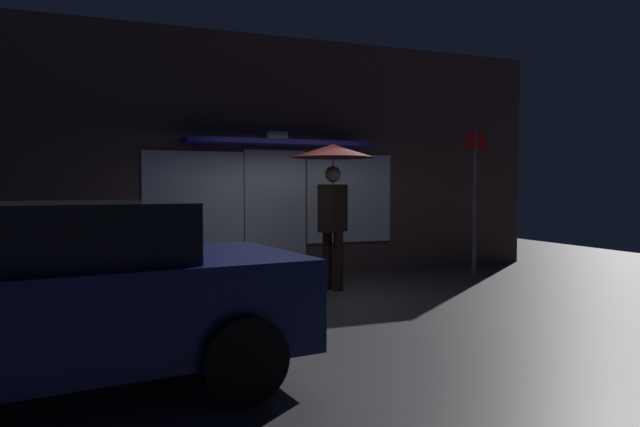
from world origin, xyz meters
TOP-DOWN VIEW (x-y plane):
  - ground_plane at (0.00, 0.00)m, footprint 18.00×18.00m
  - building_facade at (0.00, 2.34)m, footprint 10.52×1.00m
  - person_with_umbrella at (0.41, 0.57)m, footprint 1.25×1.25m
  - parked_car at (-3.46, -2.70)m, footprint 4.46×2.33m
  - street_sign_post at (3.32, 1.04)m, footprint 0.40×0.07m
  - sidewalk_bollard at (-1.07, 1.09)m, footprint 0.23×0.23m
  - sidewalk_bollard_2 at (-3.15, 1.49)m, footprint 0.25×0.25m

SIDE VIEW (x-z plane):
  - ground_plane at x=0.00m, z-range 0.00..0.00m
  - sidewalk_bollard_2 at x=-3.15m, z-range 0.00..0.66m
  - sidewalk_bollard at x=-1.07m, z-range 0.00..0.67m
  - parked_car at x=-3.46m, z-range 0.03..1.46m
  - street_sign_post at x=3.32m, z-range 0.17..2.79m
  - person_with_umbrella at x=0.41m, z-range 0.68..2.88m
  - building_facade at x=0.00m, z-range -0.02..4.15m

